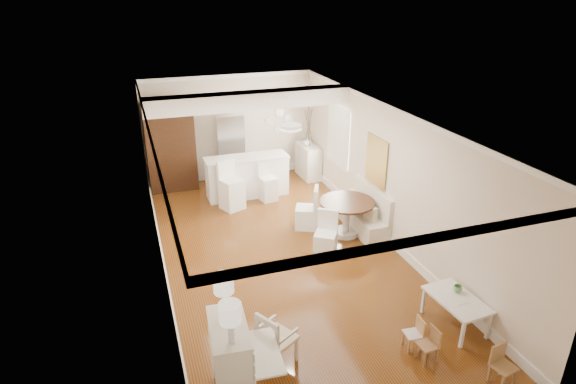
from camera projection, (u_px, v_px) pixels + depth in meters
room at (278, 156)px, 8.96m from camera, size 9.00×9.04×2.82m
secretary_bureau at (231, 363)px, 5.98m from camera, size 0.98×1.00×1.16m
gustavian_armchair at (277, 337)px, 6.65m from camera, size 0.67×0.67×0.85m
kids_table at (455, 312)px, 7.45m from camera, size 0.67×1.04×0.50m
kids_chair_a at (428, 345)px, 6.75m from camera, size 0.26×0.26×0.53m
kids_chair_b at (413, 334)px, 6.99m from camera, size 0.26×0.26×0.50m
kids_chair_c at (504, 366)px, 6.34m from camera, size 0.32×0.32×0.58m
banquette at (363, 209)px, 10.28m from camera, size 0.52×1.60×0.98m
dining_table at (346, 218)px, 10.11m from camera, size 1.34×1.34×0.79m
slip_chair_near at (326, 233)px, 9.42m from camera, size 0.58×0.58×0.86m
slip_chair_far at (307, 208)px, 10.40m from camera, size 0.61×0.60×0.95m
breakfast_counter at (247, 176)px, 11.97m from camera, size 2.05×0.65×1.03m
bar_stool_left at (231, 186)px, 11.24m from camera, size 0.62×0.62×1.17m
bar_stool_right at (268, 182)px, 11.73m from camera, size 0.44×0.44×0.94m
pantry_cabinet at (171, 146)px, 12.15m from camera, size 1.20×0.60×2.30m
fridge at (244, 148)px, 12.79m from camera, size 0.75×0.65×1.80m
sideboard at (308, 161)px, 13.17m from camera, size 0.45×0.96×0.91m
pencil_cup at (458, 289)px, 7.50m from camera, size 0.15×0.15×0.11m
branch_vase at (307, 142)px, 12.95m from camera, size 0.20×0.20×0.21m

